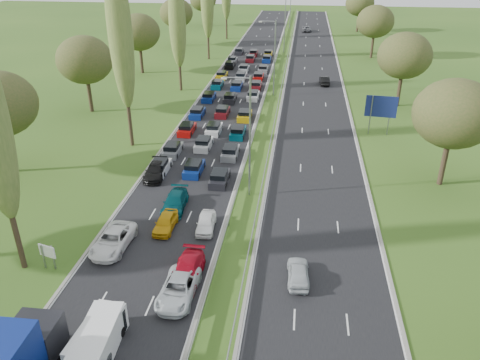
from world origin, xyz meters
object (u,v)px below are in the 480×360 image
(near_car_2, at_px, (113,240))
(info_sign, at_px, (48,254))
(white_van_front, at_px, (99,336))
(white_van_rear, at_px, (100,338))
(near_car_3, at_px, (156,171))
(direction_sign, at_px, (381,108))

(near_car_2, distance_m, info_sign, 5.11)
(white_van_front, distance_m, info_sign, 10.05)
(white_van_rear, bearing_deg, near_car_3, 95.48)
(near_car_2, xyz_separation_m, direction_sign, (24.92, 29.53, 2.80))
(white_van_front, xyz_separation_m, direction_sign, (21.76, 39.96, 2.58))
(near_car_2, relative_size, white_van_rear, 1.08)
(near_car_2, relative_size, near_car_3, 1.10)
(near_car_2, bearing_deg, info_sign, -137.49)
(white_van_rear, xyz_separation_m, info_sign, (-7.19, 7.35, 0.34))
(white_van_rear, bearing_deg, white_van_front, 123.83)
(white_van_front, height_order, white_van_rear, white_van_rear)
(near_car_2, distance_m, white_van_rear, 11.13)
(near_car_3, xyz_separation_m, white_van_front, (3.59, -23.75, 0.26))
(direction_sign, bearing_deg, near_car_2, -130.16)
(near_car_3, bearing_deg, white_van_front, -85.93)
(near_car_3, bearing_deg, white_van_rear, -85.65)
(info_sign, bearing_deg, white_van_rear, -45.66)
(near_car_2, height_order, near_car_3, near_car_2)
(info_sign, bearing_deg, near_car_3, 78.26)
(white_van_front, height_order, direction_sign, direction_sign)
(near_car_3, height_order, info_sign, info_sign)
(white_van_rear, bearing_deg, near_car_2, 103.90)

